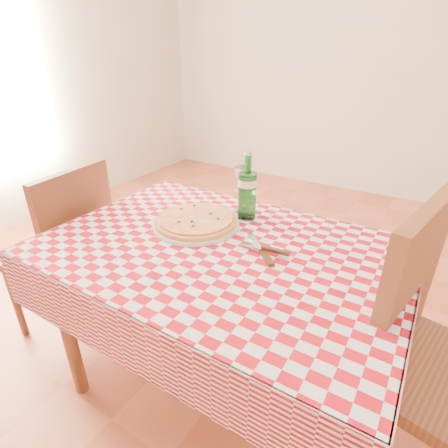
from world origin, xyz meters
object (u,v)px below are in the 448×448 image
object	(u,v)px
dining_table	(220,269)
chair_near	(435,350)
chair_far	(68,245)
pizza_plate	(196,220)
wine_glass	(243,190)
water_bottle	(247,186)

from	to	relation	value
dining_table	chair_near	size ratio (longest dim) A/B	1.17
chair_far	pizza_plate	world-z (taller)	chair_far
chair_near	pizza_plate	xyz separation A→B (m)	(-0.91, 0.03, 0.19)
dining_table	chair_near	xyz separation A→B (m)	(0.73, 0.06, -0.07)
chair_far	wine_glass	size ratio (longest dim) A/B	4.59
chair_near	chair_far	bearing A→B (deg)	-163.93
chair_near	wine_glass	world-z (taller)	chair_near
chair_near	chair_far	size ratio (longest dim) A/B	1.10
dining_table	pizza_plate	bearing A→B (deg)	152.26
chair_near	water_bottle	size ratio (longest dim) A/B	3.58
chair_near	wine_glass	bearing A→B (deg)	174.29
chair_far	water_bottle	xyz separation A→B (m)	(0.82, 0.33, 0.37)
chair_near	water_bottle	distance (m)	0.86
chair_far	water_bottle	size ratio (longest dim) A/B	3.25
dining_table	pizza_plate	distance (m)	0.23
pizza_plate	water_bottle	world-z (taller)	water_bottle
chair_near	pizza_plate	distance (m)	0.93
dining_table	chair_near	distance (m)	0.74
water_bottle	wine_glass	bearing A→B (deg)	134.42
chair_near	wine_glass	distance (m)	0.89
dining_table	chair_far	size ratio (longest dim) A/B	1.29
water_bottle	chair_near	bearing A→B (deg)	-15.13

